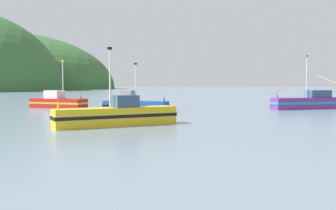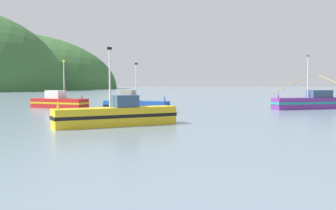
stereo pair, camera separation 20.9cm
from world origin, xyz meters
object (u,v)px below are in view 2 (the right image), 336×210
object	(u,v)px
fishing_boat_purple	(314,102)
fishing_boat_blue	(135,105)
fishing_boat_yellow	(117,115)
fishing_boat_red	(59,102)

from	to	relation	value
fishing_boat_purple	fishing_boat_blue	size ratio (longest dim) A/B	2.28
fishing_boat_purple	fishing_boat_blue	world-z (taller)	fishing_boat_purple
fishing_boat_blue	fishing_boat_yellow	bearing A→B (deg)	-69.31
fishing_boat_yellow	fishing_boat_blue	bearing A→B (deg)	-118.61
fishing_boat_purple	fishing_boat_blue	xyz separation A→B (m)	(-21.36, -5.64, -0.11)
fishing_boat_purple	fishing_boat_red	bearing A→B (deg)	-20.01
fishing_boat_blue	fishing_boat_yellow	world-z (taller)	fishing_boat_yellow
fishing_boat_red	fishing_boat_blue	bearing A→B (deg)	-8.75
fishing_boat_blue	fishing_boat_red	size ratio (longest dim) A/B	0.97
fishing_boat_blue	fishing_boat_red	bearing A→B (deg)	169.75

